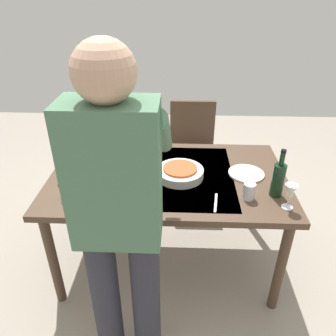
# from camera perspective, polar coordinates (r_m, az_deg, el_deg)

# --- Properties ---
(ground_plane) EXTENTS (6.00, 6.00, 0.00)m
(ground_plane) POSITION_cam_1_polar(r_m,az_deg,el_deg) (2.57, -0.00, -15.37)
(ground_plane) COLOR #9E9384
(dining_table) EXTENTS (1.52, 0.92, 0.74)m
(dining_table) POSITION_cam_1_polar(r_m,az_deg,el_deg) (2.15, -0.00, -2.84)
(dining_table) COLOR #4C3828
(dining_table) RESTS_ON ground_plane
(chair_near) EXTENTS (0.40, 0.40, 0.91)m
(chair_near) POSITION_cam_1_polar(r_m,az_deg,el_deg) (2.95, 4.21, 3.84)
(chair_near) COLOR #352114
(chair_near) RESTS_ON ground_plane
(person_server) EXTENTS (0.42, 0.61, 1.69)m
(person_server) POSITION_cam_1_polar(r_m,az_deg,el_deg) (1.41, -8.56, -8.62)
(person_server) COLOR #2D2D38
(person_server) RESTS_ON ground_plane
(wine_bottle) EXTENTS (0.07, 0.07, 0.30)m
(wine_bottle) POSITION_cam_1_polar(r_m,az_deg,el_deg) (1.96, 18.74, -1.81)
(wine_bottle) COLOR black
(wine_bottle) RESTS_ON dining_table
(wine_glass_left) EXTENTS (0.07, 0.07, 0.15)m
(wine_glass_left) POSITION_cam_1_polar(r_m,az_deg,el_deg) (2.13, -18.30, 0.70)
(wine_glass_left) COLOR white
(wine_glass_left) RESTS_ON dining_table
(wine_glass_right) EXTENTS (0.07, 0.07, 0.15)m
(wine_glass_right) POSITION_cam_1_polar(r_m,az_deg,el_deg) (1.88, 20.65, -3.97)
(wine_glass_right) COLOR white
(wine_glass_right) RESTS_ON dining_table
(water_cup_near_left) EXTENTS (0.07, 0.07, 0.10)m
(water_cup_near_left) POSITION_cam_1_polar(r_m,az_deg,el_deg) (1.92, 14.01, -3.96)
(water_cup_near_left) COLOR silver
(water_cup_near_left) RESTS_ON dining_table
(water_cup_near_right) EXTENTS (0.07, 0.07, 0.09)m
(water_cup_near_right) POSITION_cam_1_polar(r_m,az_deg,el_deg) (1.96, -17.38, -3.78)
(water_cup_near_right) COLOR silver
(water_cup_near_right) RESTS_ON dining_table
(serving_bowl_pasta) EXTENTS (0.30, 0.30, 0.07)m
(serving_bowl_pasta) POSITION_cam_1_polar(r_m,az_deg,el_deg) (2.07, 2.11, -0.75)
(serving_bowl_pasta) COLOR silver
(serving_bowl_pasta) RESTS_ON dining_table
(side_bowl_salad) EXTENTS (0.18, 0.18, 0.07)m
(side_bowl_salad) POSITION_cam_1_polar(r_m,az_deg,el_deg) (1.86, -9.56, -5.22)
(side_bowl_salad) COLOR silver
(side_bowl_salad) RESTS_ON dining_table
(dinner_plate_near) EXTENTS (0.23, 0.23, 0.01)m
(dinner_plate_near) POSITION_cam_1_polar(r_m,az_deg,el_deg) (2.17, -11.93, -0.71)
(dinner_plate_near) COLOR silver
(dinner_plate_near) RESTS_ON dining_table
(dinner_plate_far) EXTENTS (0.23, 0.23, 0.01)m
(dinner_plate_far) POSITION_cam_1_polar(r_m,az_deg,el_deg) (2.17, 13.55, -0.94)
(dinner_plate_far) COLOR silver
(dinner_plate_far) RESTS_ON dining_table
(table_knife) EXTENTS (0.05, 0.20, 0.00)m
(table_knife) POSITION_cam_1_polar(r_m,az_deg,el_deg) (2.36, -4.18, 2.49)
(table_knife) COLOR silver
(table_knife) RESTS_ON dining_table
(table_fork) EXTENTS (0.04, 0.18, 0.00)m
(table_fork) POSITION_cam_1_polar(r_m,az_deg,el_deg) (1.87, 8.36, -6.04)
(table_fork) COLOR silver
(table_fork) RESTS_ON dining_table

